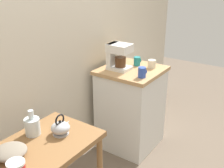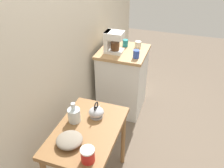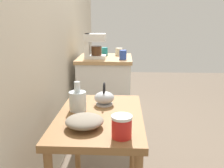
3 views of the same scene
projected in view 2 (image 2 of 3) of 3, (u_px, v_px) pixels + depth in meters
The scene contains 12 objects.
ground_plane at pixel (108, 140), 2.85m from camera, with size 8.00×8.00×0.00m, color #6B5B4C.
back_wall at pixel (68, 21), 2.29m from camera, with size 4.40×0.10×2.80m, color beige.
wooden_table at pixel (88, 139), 2.01m from camera, with size 0.79×0.52×0.73m.
kitchen_counter at pixel (122, 80), 3.16m from camera, with size 0.60×0.59×0.89m.
bowl_stoneware at pixel (69, 140), 1.81m from camera, with size 0.21×0.21×0.07m.
teakettle at pixel (96, 112), 2.07m from camera, with size 0.17×0.14×0.16m.
glass_carafe_vase at pixel (74, 115), 2.01m from camera, with size 0.11×0.11×0.19m.
canister_enamel at pixel (88, 155), 1.66m from camera, with size 0.10×0.10×0.11m.
coffee_maker at pixel (113, 41), 2.81m from camera, with size 0.18×0.22×0.26m.
mug_dark_teal at pixel (125, 43), 3.01m from camera, with size 0.08×0.07×0.09m.
mug_small_cream at pixel (138, 44), 2.98m from camera, with size 0.09×0.08×0.08m.
mug_blue at pixel (136, 54), 2.72m from camera, with size 0.08×0.07×0.10m.
Camera 2 is at (-1.90, -0.70, 2.11)m, focal length 37.35 mm.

